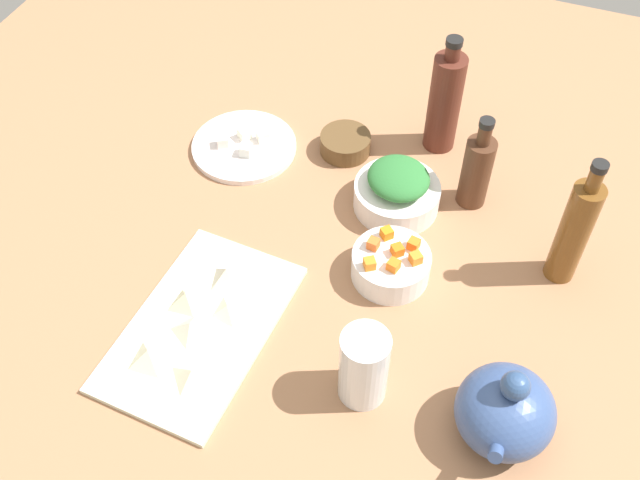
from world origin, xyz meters
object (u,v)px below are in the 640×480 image
(bottle_1, at_px, (477,170))
(drinking_glass_0, at_px, (364,367))
(plate_tofu, at_px, (244,146))
(bowl_small_side, at_px, (345,144))
(bowl_greens, at_px, (397,196))
(teapot, at_px, (505,411))
(bowl_carrots, at_px, (391,265))
(bottle_0, at_px, (574,231))
(cutting_board, at_px, (201,327))
(bottle_2, at_px, (445,101))

(bottle_1, bearing_deg, drinking_glass_0, -7.58)
(plate_tofu, height_order, bowl_small_side, bowl_small_side)
(bowl_greens, distance_m, teapot, 0.46)
(plate_tofu, height_order, bottle_1, bottle_1)
(bowl_carrots, xyz_separation_m, bottle_0, (-0.11, 0.27, 0.08))
(bowl_small_side, bearing_deg, cutting_board, -9.01)
(plate_tofu, bearing_deg, bowl_greens, 83.15)
(bowl_greens, xyz_separation_m, bottle_2, (-0.19, 0.03, 0.08))
(cutting_board, distance_m, bottle_0, 0.62)
(drinking_glass_0, bearing_deg, teapot, 92.70)
(cutting_board, xyz_separation_m, drinking_glass_0, (0.01, 0.28, 0.06))
(bowl_greens, bearing_deg, bowl_small_side, -127.48)
(bowl_carrots, relative_size, bottle_2, 0.54)
(cutting_board, bearing_deg, bowl_small_side, 170.99)
(cutting_board, height_order, bowl_greens, bowl_greens)
(cutting_board, xyz_separation_m, bottle_2, (-0.56, 0.24, 0.10))
(cutting_board, bearing_deg, bowl_carrots, 130.57)
(bottle_1, bearing_deg, bowl_small_side, -98.98)
(bowl_small_side, bearing_deg, bottle_0, 70.81)
(bowl_greens, bearing_deg, drinking_glass_0, 9.70)
(bowl_carrots, bearing_deg, bowl_greens, -166.27)
(bottle_1, height_order, drinking_glass_0, bottle_1)
(bowl_small_side, relative_size, bottle_2, 0.40)
(bottle_1, relative_size, bottle_2, 0.79)
(plate_tofu, height_order, bottle_0, bottle_0)
(bowl_greens, xyz_separation_m, bowl_carrots, (0.16, 0.04, 0.00))
(bowl_greens, xyz_separation_m, drinking_glass_0, (0.38, 0.07, 0.04))
(bowl_small_side, distance_m, bottle_2, 0.21)
(plate_tofu, xyz_separation_m, bottle_0, (0.09, 0.63, 0.10))
(bottle_0, distance_m, bottle_2, 0.36)
(bottle_1, bearing_deg, cutting_board, -37.77)
(bottle_1, xyz_separation_m, bottle_2, (-0.13, -0.10, 0.03))
(bottle_0, xyz_separation_m, bottle_1, (-0.11, -0.18, -0.03))
(plate_tofu, distance_m, bowl_greens, 0.33)
(cutting_board, relative_size, bowl_carrots, 2.65)
(bottle_0, bearing_deg, cutting_board, -58.11)
(bowl_greens, height_order, bottle_2, bottle_2)
(bowl_carrots, xyz_separation_m, bowl_small_side, (-0.26, -0.17, -0.01))
(bowl_carrots, height_order, bottle_0, bottle_0)
(drinking_glass_0, bearing_deg, bowl_small_side, -157.49)
(bottle_0, bearing_deg, plate_tofu, -97.96)
(bottle_0, bearing_deg, bottle_2, -130.92)
(bowl_carrots, height_order, bottle_1, bottle_1)
(cutting_board, bearing_deg, bottle_1, 142.23)
(plate_tofu, xyz_separation_m, bottle_1, (-0.02, 0.45, 0.07))
(bowl_small_side, bearing_deg, bowl_greens, 52.52)
(cutting_board, xyz_separation_m, plate_tofu, (-0.41, -0.11, 0.00))
(bowl_greens, relative_size, bottle_0, 0.61)
(teapot, distance_m, drinking_glass_0, 0.21)
(plate_tofu, xyz_separation_m, bowl_small_side, (-0.07, 0.19, 0.01))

